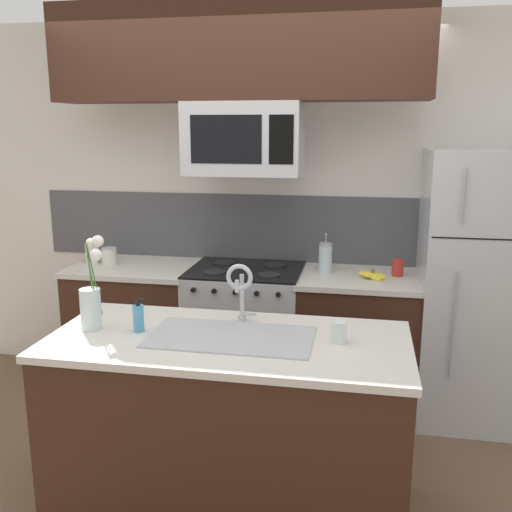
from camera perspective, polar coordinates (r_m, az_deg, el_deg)
ground_plane at (r=3.43m, az=-4.27°, el=-20.16°), size 10.00×10.00×0.00m
rear_partition at (r=4.12m, az=4.14°, el=4.89°), size 5.20×0.10×2.60m
splash_band at (r=4.13m, az=-0.12°, el=2.85°), size 3.21×0.01×0.48m
back_counter_left at (r=4.24m, az=-11.77°, el=-6.88°), size 0.87×0.65×0.91m
back_counter_right at (r=3.93m, az=10.04°, el=-8.38°), size 0.79×0.65×0.91m
stove_range at (r=4.01m, az=-1.01°, el=-7.69°), size 0.76×0.64×0.93m
microwave at (r=3.73m, az=-1.16°, el=11.64°), size 0.74×0.40×0.46m
upper_cabinet_band at (r=3.74m, az=-1.94°, el=19.75°), size 2.37×0.34×0.60m
refrigerator at (r=3.91m, az=22.25°, el=-2.98°), size 0.86×0.74×1.73m
storage_jar_tall at (r=4.24m, az=-16.05°, el=0.41°), size 0.10×0.10×0.16m
storage_jar_medium at (r=4.17m, az=-14.46°, el=0.01°), size 0.10×0.10×0.12m
banana_bunch at (r=3.73m, az=11.59°, el=-1.93°), size 0.19×0.16×0.08m
french_press at (r=3.84m, az=6.95°, el=-0.17°), size 0.09×0.09×0.27m
coffee_tin at (r=3.84m, az=13.99°, el=-1.14°), size 0.08×0.08×0.11m
island_counter at (r=2.86m, az=-2.70°, el=-16.65°), size 1.67×0.78×0.91m
kitchen_sink at (r=2.69m, az=-2.51°, el=-9.52°), size 0.76×0.41×0.16m
sink_faucet at (r=2.79m, az=-1.59°, el=-2.90°), size 0.14×0.14×0.31m
dish_soap_bottle at (r=2.78m, az=-11.67°, el=-6.06°), size 0.06×0.05×0.16m
drinking_glass at (r=2.62m, az=8.32°, el=-7.50°), size 0.07×0.07×0.10m
flower_vase at (r=2.85m, az=-16.11°, el=-4.42°), size 0.12×0.13×0.45m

